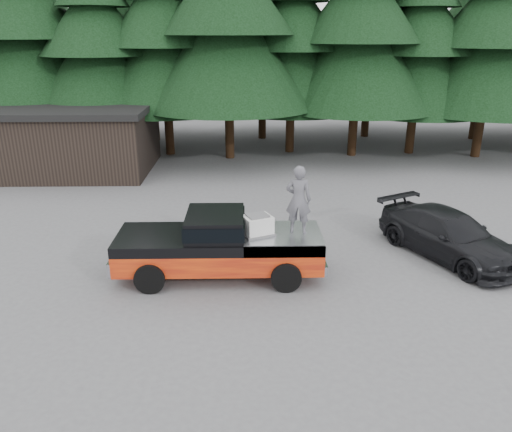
{
  "coord_description": "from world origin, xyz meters",
  "views": [
    {
      "loc": [
        -0.11,
        -13.16,
        6.69
      ],
      "look_at": [
        0.17,
        0.0,
        1.82
      ],
      "focal_mm": 35.0,
      "sensor_mm": 36.0,
      "label": 1
    }
  ],
  "objects_px": {
    "pickup_truck": "(220,254)",
    "parked_car": "(449,235)",
    "air_compressor": "(257,226)",
    "utility_building": "(70,138)",
    "man_on_bed": "(298,200)"
  },
  "relations": [
    {
      "from": "air_compressor",
      "to": "utility_building",
      "type": "xyz_separation_m",
      "value": [
        -9.2,
        12.17,
        0.08
      ]
    },
    {
      "from": "parked_car",
      "to": "air_compressor",
      "type": "bearing_deg",
      "value": 165.42
    },
    {
      "from": "air_compressor",
      "to": "utility_building",
      "type": "distance_m",
      "value": 15.26
    },
    {
      "from": "parked_car",
      "to": "utility_building",
      "type": "relative_size",
      "value": 0.59
    },
    {
      "from": "parked_car",
      "to": "utility_building",
      "type": "bearing_deg",
      "value": 117.6
    },
    {
      "from": "pickup_truck",
      "to": "parked_car",
      "type": "height_order",
      "value": "parked_car"
    },
    {
      "from": "man_on_bed",
      "to": "parked_car",
      "type": "bearing_deg",
      "value": -154.19
    },
    {
      "from": "parked_car",
      "to": "man_on_bed",
      "type": "bearing_deg",
      "value": 166.76
    },
    {
      "from": "pickup_truck",
      "to": "parked_car",
      "type": "xyz_separation_m",
      "value": [
        7.12,
        1.2,
        0.05
      ]
    },
    {
      "from": "pickup_truck",
      "to": "parked_car",
      "type": "bearing_deg",
      "value": 9.55
    },
    {
      "from": "air_compressor",
      "to": "utility_building",
      "type": "bearing_deg",
      "value": 103.66
    },
    {
      "from": "air_compressor",
      "to": "pickup_truck",
      "type": "bearing_deg",
      "value": 150.1
    },
    {
      "from": "pickup_truck",
      "to": "man_on_bed",
      "type": "bearing_deg",
      "value": 0.18
    },
    {
      "from": "pickup_truck",
      "to": "air_compressor",
      "type": "height_order",
      "value": "air_compressor"
    },
    {
      "from": "pickup_truck",
      "to": "air_compressor",
      "type": "bearing_deg",
      "value": -6.47
    }
  ]
}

